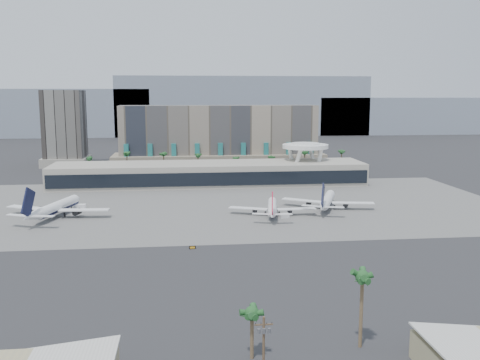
{
  "coord_description": "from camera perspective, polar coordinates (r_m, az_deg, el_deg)",
  "views": [
    {
      "loc": [
        -15.58,
        -181.0,
        49.51
      ],
      "look_at": [
        9.1,
        40.0,
        13.57
      ],
      "focal_mm": 40.0,
      "sensor_mm": 36.0,
      "label": 1
    }
  ],
  "objects": [
    {
      "name": "airliner_left",
      "position": [
        229.07,
        -19.12,
        -2.8
      ],
      "size": [
        42.98,
        44.55,
        15.77
      ],
      "rotation": [
        0.0,
        0.0,
        -0.28
      ],
      "color": "white",
      "rests_on": "ground"
    },
    {
      "name": "saucer_structure",
      "position": [
        306.85,
        6.97,
        3.3
      ],
      "size": [
        26.0,
        26.0,
        21.89
      ],
      "color": "white",
      "rests_on": "ground"
    },
    {
      "name": "taxiway_sign",
      "position": [
        174.47,
        -5.09,
        -7.18
      ],
      "size": [
        2.17,
        0.6,
        0.98
      ],
      "rotation": [
        0.0,
        0.0,
        0.14
      ],
      "color": "black",
      "rests_on": "ground"
    },
    {
      "name": "office_tower",
      "position": [
        390.1,
        -18.17,
        4.82
      ],
      "size": [
        30.0,
        30.0,
        52.0
      ],
      "color": "black",
      "rests_on": "ground"
    },
    {
      "name": "utility_pole",
      "position": [
        95.86,
        2.55,
        -17.06
      ],
      "size": [
        3.2,
        0.85,
        12.0
      ],
      "color": "#4C3826",
      "rests_on": "ground"
    },
    {
      "name": "palm_row",
      "position": [
        329.1,
        -2.39,
        2.36
      ],
      "size": [
        157.8,
        2.8,
        13.1
      ],
      "color": "brown",
      "rests_on": "ground"
    },
    {
      "name": "service_vehicle_b",
      "position": [
        216.54,
        4.77,
        -3.81
      ],
      "size": [
        3.96,
        2.68,
        1.88
      ],
      "primitive_type": "cube",
      "rotation": [
        0.0,
        0.0,
        0.17
      ],
      "color": "silver",
      "rests_on": "ground"
    },
    {
      "name": "airliner_centre",
      "position": [
        220.32,
        3.46,
        -2.96
      ],
      "size": [
        35.79,
        37.14,
        12.9
      ],
      "rotation": [
        0.0,
        0.0,
        -0.17
      ],
      "color": "white",
      "rests_on": "ground"
    },
    {
      "name": "service_vehicle_a",
      "position": [
        241.08,
        -16.7,
        -2.77
      ],
      "size": [
        4.92,
        2.47,
        2.38
      ],
      "primitive_type": "cube",
      "rotation": [
        0.0,
        0.0,
        0.02
      ],
      "color": "white",
      "rests_on": "ground"
    },
    {
      "name": "hotel",
      "position": [
        357.83,
        -2.25,
        3.93
      ],
      "size": [
        140.0,
        30.0,
        42.0
      ],
      "color": "gray",
      "rests_on": "ground"
    },
    {
      "name": "near_palm_a",
      "position": [
        103.38,
        1.29,
        -14.75
      ],
      "size": [
        6.0,
        6.0,
        10.38
      ],
      "color": "brown",
      "rests_on": "ground"
    },
    {
      "name": "ground",
      "position": [
        188.29,
        -1.41,
        -6.07
      ],
      "size": [
        900.0,
        900.0,
        0.0
      ],
      "primitive_type": "plane",
      "color": "#232326",
      "rests_on": "ground"
    },
    {
      "name": "terminal",
      "position": [
        294.41,
        -3.27,
        0.77
      ],
      "size": [
        170.0,
        32.5,
        14.5
      ],
      "color": "#ADA798",
      "rests_on": "ground"
    },
    {
      "name": "airliner_right",
      "position": [
        235.54,
        9.27,
        -2.17
      ],
      "size": [
        38.35,
        39.57,
        14.38
      ],
      "rotation": [
        0.0,
        0.0,
        -0.37
      ],
      "color": "white",
      "rests_on": "ground"
    },
    {
      "name": "mountain_ridge",
      "position": [
        652.74,
        -2.57,
        7.45
      ],
      "size": [
        680.0,
        60.0,
        70.0
      ],
      "color": "gray",
      "rests_on": "ground"
    },
    {
      "name": "apron_pad",
      "position": [
        241.63,
        -2.54,
        -2.64
      ],
      "size": [
        260.0,
        130.0,
        0.06
      ],
      "primitive_type": "cube",
      "color": "#5B5B59",
      "rests_on": "ground"
    },
    {
      "name": "near_palm_b",
      "position": [
        108.26,
        12.91,
        -10.84
      ],
      "size": [
        6.0,
        6.0,
        15.82
      ],
      "color": "brown",
      "rests_on": "ground"
    }
  ]
}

